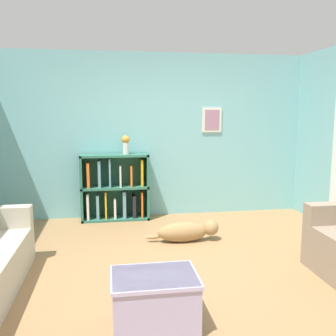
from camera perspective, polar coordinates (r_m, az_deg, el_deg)
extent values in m
plane|color=#997047|center=(4.16, 0.88, -15.29)|extent=(14.00, 14.00, 0.00)
cube|color=#7AB7BC|center=(6.05, -2.70, 4.95)|extent=(5.60, 0.10, 2.60)
cube|color=silver|center=(6.16, 6.70, 7.30)|extent=(0.32, 0.02, 0.40)
cube|color=#A37089|center=(6.15, 6.73, 7.29)|extent=(0.24, 0.01, 0.32)
cube|color=#2D6B56|center=(5.91, -12.98, -3.03)|extent=(0.04, 0.31, 1.03)
cube|color=#2D6B56|center=(5.92, -3.16, -2.79)|extent=(0.04, 0.31, 1.03)
cube|color=#2D6B56|center=(6.03, -8.08, -2.64)|extent=(1.05, 0.02, 1.03)
cube|color=#2D6B56|center=(6.01, -7.96, -7.58)|extent=(1.05, 0.31, 0.04)
cube|color=#2D6B56|center=(5.89, -8.06, -2.92)|extent=(1.05, 0.31, 0.04)
cube|color=#2D6B56|center=(5.81, -8.16, 1.90)|extent=(1.05, 0.31, 0.04)
cube|color=silver|center=(5.95, -12.07, -5.76)|extent=(0.03, 0.24, 0.42)
cube|color=orange|center=(5.85, -12.03, -1.02)|extent=(0.04, 0.24, 0.38)
cube|color=#60939E|center=(5.95, -10.63, -5.83)|extent=(0.04, 0.24, 0.40)
cube|color=#60939E|center=(5.84, -10.41, -0.85)|extent=(0.04, 0.24, 0.41)
cube|color=gold|center=(5.94, -9.44, -5.60)|extent=(0.03, 0.24, 0.44)
cube|color=#60939E|center=(5.84, -8.85, -0.68)|extent=(0.03, 0.24, 0.44)
cube|color=silver|center=(5.96, -8.08, -6.10)|extent=(0.03, 0.24, 0.33)
cube|color=silver|center=(5.85, -7.28, -1.19)|extent=(0.03, 0.24, 0.32)
cube|color=#60939E|center=(5.94, -6.69, -5.55)|extent=(0.05, 0.24, 0.44)
cube|color=orange|center=(5.85, -5.65, -1.15)|extent=(0.03, 0.24, 0.32)
cube|color=black|center=(5.96, -5.22, -5.84)|extent=(0.05, 0.24, 0.37)
cube|color=gold|center=(5.86, -4.04, -0.68)|extent=(0.03, 0.24, 0.41)
cube|color=orange|center=(5.96, -4.03, -5.54)|extent=(0.03, 0.24, 0.42)
cube|color=#ADA3CC|center=(3.12, -2.06, -19.60)|extent=(0.65, 0.47, 0.43)
cube|color=#BBB0DC|center=(3.03, -2.08, -16.29)|extent=(0.68, 0.50, 0.03)
ellipsoid|color=#9E7A4C|center=(4.95, 2.23, -9.72)|extent=(0.66, 0.23, 0.26)
sphere|color=#9E7A4C|center=(5.02, 6.54, -9.01)|extent=(0.21, 0.21, 0.21)
ellipsoid|color=#9E7A4C|center=(4.95, -2.23, -10.50)|extent=(0.20, 0.05, 0.05)
cylinder|color=silver|center=(5.80, -6.45, 2.99)|extent=(0.09, 0.09, 0.18)
sphere|color=orange|center=(5.79, -6.47, 4.35)|extent=(0.12, 0.12, 0.12)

